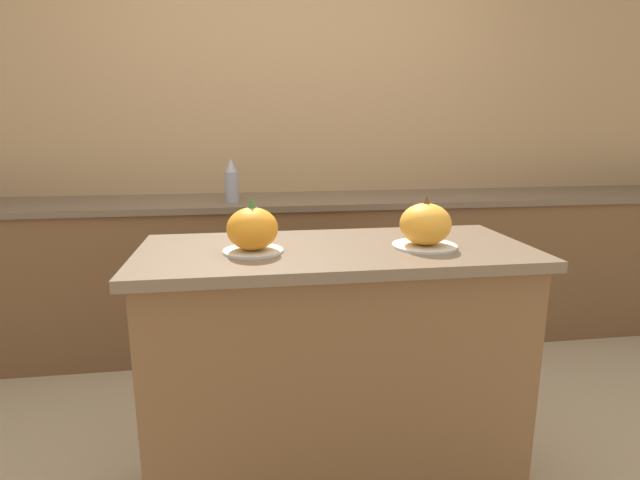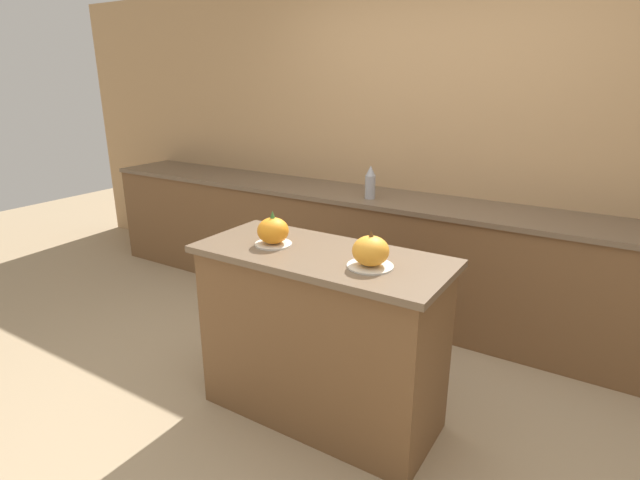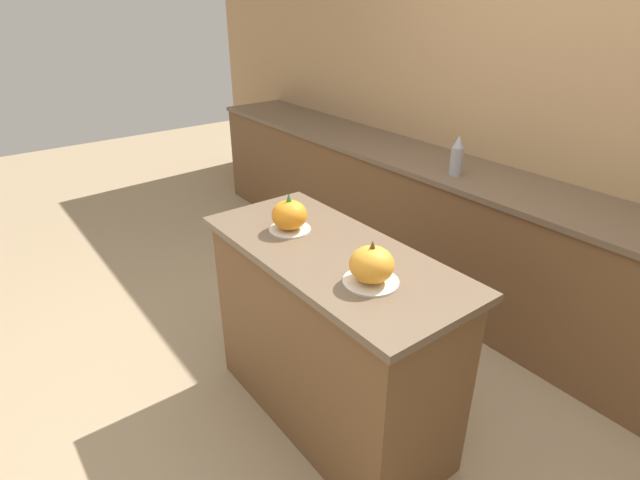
# 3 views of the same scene
# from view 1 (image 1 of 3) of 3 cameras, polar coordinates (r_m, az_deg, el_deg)

# --- Properties ---
(wall_back) EXTENTS (8.00, 0.06, 2.50)m
(wall_back) POSITION_cam_1_polar(r_m,az_deg,el_deg) (3.31, -3.58, 11.41)
(wall_back) COLOR tan
(wall_back) RESTS_ON ground_plane
(kitchen_island) EXTENTS (1.30, 0.57, 0.94)m
(kitchen_island) POSITION_cam_1_polar(r_m,az_deg,el_deg) (1.83, 1.69, -15.19)
(kitchen_island) COLOR brown
(kitchen_island) RESTS_ON ground_plane
(back_counter) EXTENTS (6.00, 0.60, 0.91)m
(back_counter) POSITION_cam_1_polar(r_m,az_deg,el_deg) (3.10, -2.83, -3.53)
(back_counter) COLOR brown
(back_counter) RESTS_ON ground_plane
(pumpkin_cake_left) EXTENTS (0.19, 0.19, 0.18)m
(pumpkin_cake_left) POSITION_cam_1_polar(r_m,az_deg,el_deg) (1.59, -7.73, 1.12)
(pumpkin_cake_left) COLOR silver
(pumpkin_cake_left) RESTS_ON kitchen_island
(pumpkin_cake_right) EXTENTS (0.22, 0.22, 0.18)m
(pumpkin_cake_right) POSITION_cam_1_polar(r_m,az_deg,el_deg) (1.68, 11.95, 1.60)
(pumpkin_cake_right) COLOR silver
(pumpkin_cake_right) RESTS_ON kitchen_island
(bottle_tall) EXTENTS (0.08, 0.08, 0.25)m
(bottle_tall) POSITION_cam_1_polar(r_m,az_deg,el_deg) (2.87, -10.08, 6.59)
(bottle_tall) COLOR #99999E
(bottle_tall) RESTS_ON back_counter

